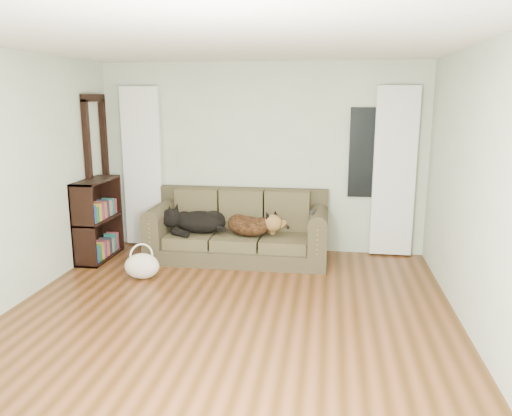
# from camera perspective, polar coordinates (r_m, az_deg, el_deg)

# --- Properties ---
(floor) EXTENTS (5.00, 5.00, 0.00)m
(floor) POSITION_cam_1_polar(r_m,az_deg,el_deg) (4.92, -3.57, -13.02)
(floor) COLOR #41270E
(floor) RESTS_ON ground
(ceiling) EXTENTS (5.00, 5.00, 0.00)m
(ceiling) POSITION_cam_1_polar(r_m,az_deg,el_deg) (4.47, -4.04, 18.64)
(ceiling) COLOR white
(ceiling) RESTS_ON ground
(wall_back) EXTENTS (4.50, 0.04, 2.60)m
(wall_back) POSITION_cam_1_polar(r_m,az_deg,el_deg) (6.96, 0.57, 5.71)
(wall_back) COLOR beige
(wall_back) RESTS_ON ground
(wall_right) EXTENTS (0.04, 5.00, 2.60)m
(wall_right) POSITION_cam_1_polar(r_m,az_deg,el_deg) (4.61, 24.72, 1.11)
(wall_right) COLOR beige
(wall_right) RESTS_ON ground
(curtain_left) EXTENTS (0.55, 0.08, 2.25)m
(curtain_left) POSITION_cam_1_polar(r_m,az_deg,el_deg) (7.33, -12.85, 4.56)
(curtain_left) COLOR white
(curtain_left) RESTS_ON ground
(curtain_right) EXTENTS (0.55, 0.08, 2.25)m
(curtain_right) POSITION_cam_1_polar(r_m,az_deg,el_deg) (6.89, 15.52, 3.93)
(curtain_right) COLOR white
(curtain_right) RESTS_ON ground
(window_pane) EXTENTS (0.50, 0.03, 1.20)m
(window_pane) POSITION_cam_1_polar(r_m,az_deg,el_deg) (6.87, 12.68, 6.16)
(window_pane) COLOR black
(window_pane) RESTS_ON wall_back
(door_casing) EXTENTS (0.07, 0.60, 2.10)m
(door_casing) POSITION_cam_1_polar(r_m,az_deg,el_deg) (7.21, -17.58, 3.36)
(door_casing) COLOR black
(door_casing) RESTS_ON ground
(sofa) EXTENTS (2.36, 1.02, 0.96)m
(sofa) POSITION_cam_1_polar(r_m,az_deg,el_deg) (6.64, -2.05, -2.09)
(sofa) COLOR #37301C
(sofa) RESTS_ON floor
(dog_black_lab) EXTENTS (0.72, 0.52, 0.30)m
(dog_black_lab) POSITION_cam_1_polar(r_m,az_deg,el_deg) (6.74, -6.74, -1.69)
(dog_black_lab) COLOR black
(dog_black_lab) RESTS_ON sofa
(dog_shepherd) EXTENTS (0.77, 0.70, 0.28)m
(dog_shepherd) POSITION_cam_1_polar(r_m,az_deg,el_deg) (6.55, -0.60, -1.93)
(dog_shepherd) COLOR black
(dog_shepherd) RESTS_ON sofa
(tv_remote) EXTENTS (0.09, 0.20, 0.02)m
(tv_remote) POSITION_cam_1_polar(r_m,az_deg,el_deg) (6.30, 6.52, -0.34)
(tv_remote) COLOR black
(tv_remote) RESTS_ON sofa
(tote_bag) EXTENTS (0.51, 0.45, 0.30)m
(tote_bag) POSITION_cam_1_polar(r_m,az_deg,el_deg) (6.15, -12.90, -6.42)
(tote_bag) COLOR silver
(tote_bag) RESTS_ON floor
(bookshelf) EXTENTS (0.41, 0.89, 1.07)m
(bookshelf) POSITION_cam_1_polar(r_m,az_deg,el_deg) (6.98, -17.61, -1.53)
(bookshelf) COLOR black
(bookshelf) RESTS_ON floor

